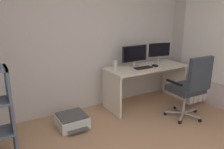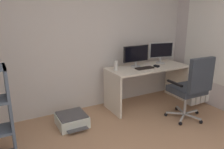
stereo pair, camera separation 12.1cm
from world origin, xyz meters
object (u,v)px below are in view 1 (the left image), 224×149
Objects in this scene: monitor_secondary at (159,51)px; desktop_speaker at (115,66)px; keyboard at (143,68)px; computer_mouse at (155,66)px; monitor_main at (135,54)px; radiator at (202,87)px; office_chair at (191,85)px; printer at (72,121)px; desk at (146,76)px.

monitor_secondary is 2.94× the size of desktop_speaker.
keyboard is at bearing -160.02° from monitor_secondary.
monitor_main is at bearing 142.13° from computer_mouse.
computer_mouse is at bearing -11.02° from desktop_speaker.
keyboard is 0.46× the size of radiator.
monitor_main is 0.59m from monitor_secondary.
computer_mouse is at bearing 96.30° from office_chair.
printer is (-1.68, -0.02, -0.67)m from computer_mouse.
desk is 1.41× the size of office_chair.
desktop_speaker is at bearing 175.27° from desk.
office_chair is at bearing -155.73° from radiator.
office_chair is (-0.17, -0.98, -0.39)m from monitor_secondary.
monitor_main is 1.13m from office_chair.
printer is at bearing 174.10° from computer_mouse.
desk is 3.08× the size of monitor_secondary.
monitor_main is at bearing 113.05° from office_chair.
office_chair is 2.08× the size of printer.
desk is at bearing 136.21° from computer_mouse.
keyboard is 3.40× the size of computer_mouse.
desktop_speaker is (-1.04, -0.05, -0.16)m from monitor_secondary.
monitor_main is at bearing -179.99° from monitor_secondary.
radiator is at bearing -22.46° from keyboard.
monitor_secondary is 0.46× the size of office_chair.
printer is at bearing -173.38° from monitor_secondary.
computer_mouse reaches higher than printer.
computer_mouse is 1.03m from radiator.
desk is 0.91m from office_chair.
computer_mouse is 1.81m from printer.
computer_mouse is at bearing -142.16° from monitor_secondary.
printer is 0.70× the size of radiator.
desktop_speaker is (-0.78, 0.15, 0.07)m from computer_mouse.
monitor_secondary is 1.05m from desktop_speaker.
monitor_secondary reaches higher than desktop_speaker.
monitor_secondary is at bearing 80.11° from office_chair.
keyboard is 0.65× the size of printer.
computer_mouse is 0.80m from desktop_speaker.
office_chair is 1.46× the size of radiator.
desktop_speaker is at bearing 159.45° from radiator.
desk is 0.71m from desktop_speaker.
desktop_speaker is at bearing 164.98° from keyboard.
monitor_secondary is at bearing 6.62° from printer.
monitor_secondary reaches higher than keyboard.
monitor_main is 1.00× the size of printer.
monitor_main is 1.47m from radiator.
monitor_secondary is 0.67× the size of radiator.
radiator is (0.82, -0.45, -0.44)m from computer_mouse.
monitor_secondary is 1.07m from office_chair.
desk is at bearing -4.73° from desktop_speaker.
computer_mouse is at bearing 151.35° from radiator.
monitor_main is 0.30m from keyboard.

